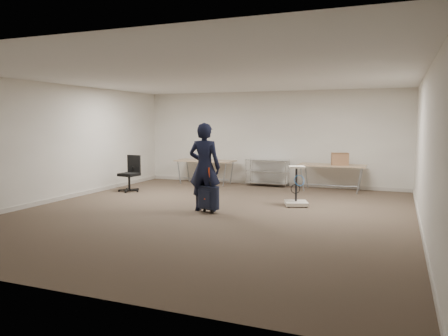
% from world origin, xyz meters
% --- Properties ---
extents(ground, '(9.00, 9.00, 0.00)m').
position_xyz_m(ground, '(0.00, 0.00, 0.00)').
color(ground, '#443829').
rests_on(ground, ground).
extents(room_shell, '(8.00, 9.00, 9.00)m').
position_xyz_m(room_shell, '(0.00, 1.38, 0.05)').
color(room_shell, beige).
rests_on(room_shell, ground).
extents(folding_table_left, '(1.80, 0.75, 0.73)m').
position_xyz_m(folding_table_left, '(-1.90, 3.95, 0.68)').
color(folding_table_left, tan).
rests_on(folding_table_left, ground).
extents(folding_table_right, '(1.80, 0.75, 0.73)m').
position_xyz_m(folding_table_right, '(1.90, 3.95, 0.68)').
color(folding_table_right, tan).
rests_on(folding_table_right, ground).
extents(wire_shelf, '(1.22, 0.47, 0.80)m').
position_xyz_m(wire_shelf, '(0.00, 4.20, 0.44)').
color(wire_shelf, silver).
rests_on(wire_shelf, ground).
extents(person, '(0.72, 0.50, 1.88)m').
position_xyz_m(person, '(-0.23, 0.19, 0.94)').
color(person, black).
rests_on(person, ground).
extents(suitcase, '(0.39, 0.30, 0.95)m').
position_xyz_m(suitcase, '(-0.08, 0.06, 0.32)').
color(suitcase, black).
rests_on(suitcase, ground).
extents(office_chair, '(0.60, 0.60, 0.98)m').
position_xyz_m(office_chair, '(-3.22, 1.86, 0.30)').
color(office_chair, black).
rests_on(office_chair, ground).
extents(equipment_cart, '(0.63, 0.63, 0.91)m').
position_xyz_m(equipment_cart, '(1.47, 1.48, 0.24)').
color(equipment_cart, silver).
rests_on(equipment_cart, ground).
extents(cardboard_box, '(0.50, 0.42, 0.33)m').
position_xyz_m(cardboard_box, '(2.12, 3.89, 0.90)').
color(cardboard_box, '#956E45').
rests_on(cardboard_box, folding_table_right).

